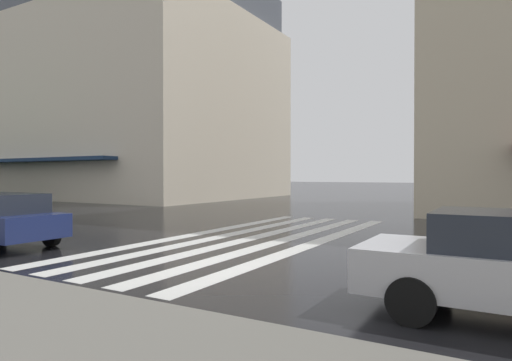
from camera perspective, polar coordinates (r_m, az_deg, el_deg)
The scene contains 3 objects.
ground_plane at distance 9.38m, azimuth -4.90°, elevation -10.93°, with size 220.00×220.00×0.00m, color black.
zebra_crossing at distance 13.45m, azimuth -0.02°, elevation -7.37°, with size 13.00×4.50×0.01m.
haussmann_block_mid at distance 42.79m, azimuth -16.88°, elevation 10.06°, with size 18.93×25.61×18.14m.
Camera 1 is at (-7.54, -5.25, 1.89)m, focal length 30.81 mm.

